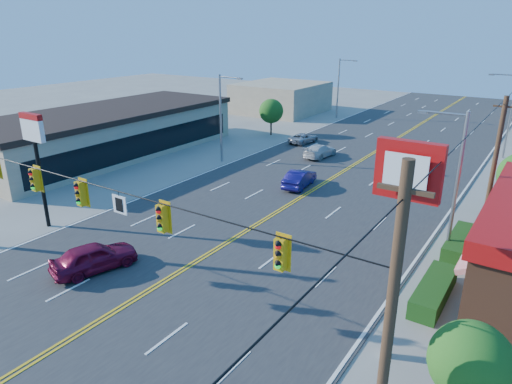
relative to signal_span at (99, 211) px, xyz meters
The scene contains 18 objects.
ground 4.89m from the signal_span, ahead, with size 160.00×160.00×0.00m, color gray.
road 20.58m from the signal_span, 89.66° to the left, with size 20.00×120.00×0.06m, color #2D2D30.
signal_span is the anchor object (origin of this frame).
kfc_pylon 11.87m from the signal_span, 19.78° to the left, with size 2.20×0.36×8.50m.
strip_mall 28.46m from the signal_span, 140.56° to the left, with size 10.40×26.40×4.40m.
pizza_hut_sign 11.60m from the signal_span, 159.81° to the left, with size 1.90×0.30×6.85m.
streetlight_se 17.76m from the signal_span, 52.06° to the left, with size 2.55×0.25×8.00m.
streetlight_ne 39.54m from the signal_span, 73.98° to the left, with size 2.55×0.25×8.00m.
streetlight_sw 24.46m from the signal_span, 115.88° to the left, with size 2.55×0.25×8.00m.
streetlight_nw 49.17m from the signal_span, 102.54° to the left, with size 2.55×0.25×8.00m.
utility_pole_near 21.82m from the signal_span, 55.61° to the left, with size 0.28×0.28×8.40m, color #47301E.
tree_kfc_front 14.46m from the signal_span, ahead, with size 2.52×2.52×3.78m.
tree_west 36.42m from the signal_span, 110.75° to the left, with size 2.80×2.80×4.20m.
bld_west_far 52.03m from the signal_span, 112.50° to the left, with size 11.00×12.00×4.20m, color tan.
car_magenta 5.89m from the signal_span, 151.41° to the left, with size 1.75×4.34×1.48m, color maroon.
car_blue 19.97m from the signal_span, 93.46° to the left, with size 1.43×4.09×1.35m, color #150F5B.
car_white 28.84m from the signal_span, 97.47° to the left, with size 1.71×4.21×1.22m, color silver.
car_silver 33.63m from the signal_span, 103.39° to the left, with size 1.77×3.83×1.07m, color #A9A8AD.
Camera 1 is at (14.79, -10.78, 11.97)m, focal length 32.00 mm.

